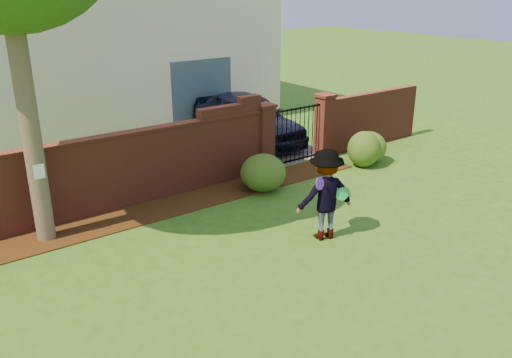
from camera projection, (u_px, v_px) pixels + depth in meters
ground at (291, 253)px, 10.15m from camera, size 80.00×80.00×0.01m
mulch_bed at (166, 208)px, 12.12m from camera, size 11.10×1.08×0.03m
brick_wall at (107, 172)px, 11.71m from camera, size 8.70×0.31×2.16m
brick_wall_return at (370, 119)px, 16.54m from camera, size 4.00×0.25×1.70m
pillar_left at (264, 138)px, 14.16m from camera, size 0.50×0.50×1.88m
pillar_right at (324, 126)px, 15.39m from camera, size 0.50×0.50×1.88m
iron_gate at (295, 135)px, 14.81m from camera, size 1.78×0.03×1.60m
driveway at (219, 133)px, 18.11m from camera, size 3.20×8.00×0.01m
house at (96, 34)px, 18.62m from camera, size 12.40×6.40×6.30m
car at (253, 120)px, 16.72m from camera, size 2.10×4.75×1.59m
paper_notice at (39, 172)px, 10.02m from camera, size 0.20×0.01×0.28m
shrub_left at (263, 173)px, 13.03m from camera, size 1.14×1.14×0.93m
shrub_middle at (364, 149)px, 14.73m from camera, size 0.92×0.92×1.01m
shrub_right at (368, 147)px, 15.07m from camera, size 1.02×1.02×0.91m
man at (326, 195)px, 10.41m from camera, size 1.35×0.98×1.87m
frisbee_purple at (320, 184)px, 9.93m from camera, size 0.26×0.13×0.25m
frisbee_green at (342, 194)px, 10.35m from camera, size 0.27×0.17×0.27m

